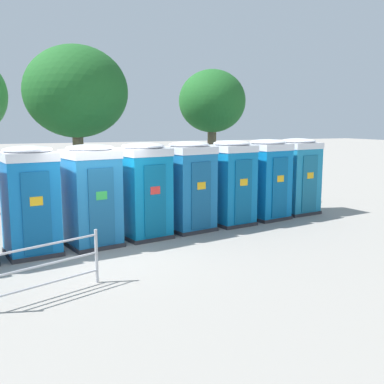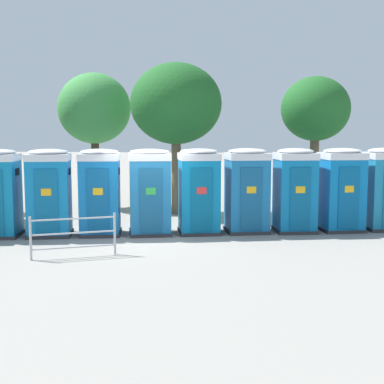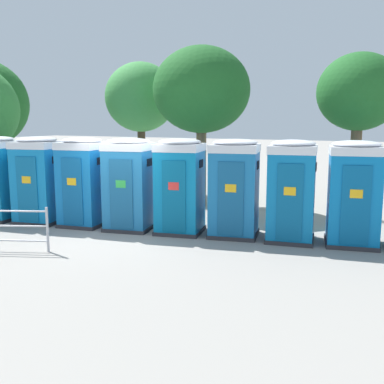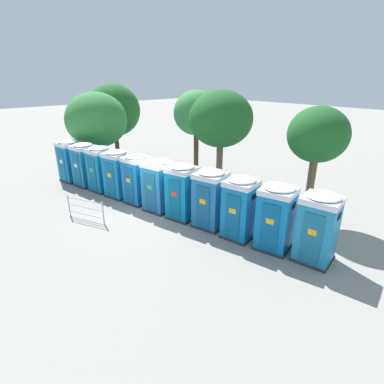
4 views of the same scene
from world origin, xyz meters
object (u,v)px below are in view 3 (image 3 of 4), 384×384
Objects in this scene: portapotty_8 at (292,190)px; street_tree_0 at (359,94)px; street_tree_1 at (141,98)px; event_barrier at (5,227)px; street_tree_4 at (201,91)px; portapotty_5 at (129,184)px; portapotty_6 at (180,186)px; portapotty_9 at (354,193)px; portapotty_7 at (234,188)px; portapotty_3 at (39,180)px; portapotty_4 at (83,181)px.

portapotty_8 is 0.51× the size of street_tree_0.
event_barrier is at bearing -77.77° from street_tree_1.
street_tree_4 is at bearing -174.73° from street_tree_0.
street_tree_1 is (-3.17, 5.43, 2.63)m from portapotty_5.
portapotty_6 is 4.43m from event_barrier.
street_tree_0 reaches higher than portapotty_9.
portapotty_6 is 0.51× the size of street_tree_0.
portapotty_6 is 1.00× the size of portapotty_8.
portapotty_6 is 6.20m from street_tree_0.
portapotty_5 and portapotty_7 have the same top height.
street_tree_1 reaches higher than portapotty_6.
portapotty_5 is 2.92m from portapotty_7.
portapotty_3 is 9.88m from street_tree_0.
portapotty_7 is at bearing 12.49° from portapotty_5.
street_tree_4 is (3.45, -1.47, 0.10)m from street_tree_1.
portapotty_8 is 5.78m from street_tree_4.
street_tree_1 reaches higher than portapotty_3.
portapotty_5 is 1.00× the size of portapotty_6.
event_barrier is at bearing -145.07° from portapotty_8.
street_tree_1 is at bearing 102.23° from event_barrier.
portapotty_7 is at bearing -38.51° from street_tree_1.
street_tree_1 is 3.75m from street_tree_4.
street_tree_4 reaches higher than street_tree_0.
street_tree_1 is at bearing 92.84° from portapotty_3.
portapotty_3 is at bearing -125.25° from street_tree_4.
portapotty_6 is at bearing 11.88° from portapotty_5.
portapotty_5 is (1.45, 0.22, -0.00)m from portapotty_4.
portapotty_4 is 8.57m from street_tree_0.
event_barrier is at bearing -149.04° from portapotty_9.
street_tree_1 is at bearing 120.31° from portapotty_5.
event_barrier is (-4.18, -3.72, -0.72)m from portapotty_7.
portapotty_7 is 0.48× the size of street_tree_1.
portapotty_5 is 1.34× the size of event_barrier.
portapotty_6 is (4.31, 0.81, 0.00)m from portapotty_3.
portapotty_5 is at bearing -168.12° from portapotty_6.
event_barrier is at bearing -58.98° from portapotty_3.
street_tree_4 is at bearing 142.21° from portapotty_8.
street_tree_1 reaches higher than portapotty_8.
event_barrier is (-5.63, -3.93, -0.72)m from portapotty_8.
street_tree_1 is (-0.29, 5.94, 2.63)m from portapotty_3.
street_tree_0 is (3.88, 4.12, 2.52)m from portapotty_6.
portapotty_7 and portapotty_8 have the same top height.
portapotty_4 and portapotty_6 have the same top height.
street_tree_4 reaches higher than portapotty_5.
portapotty_7 is 5.17m from street_tree_0.
portapotty_4 and portapotty_9 have the same top height.
portapotty_8 is 1.00× the size of portapotty_9.
portapotty_6 is 1.46m from portapotty_7.
portapotty_7 is 2.92m from portapotty_9.
portapotty_8 is at bearing 10.42° from portapotty_4.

